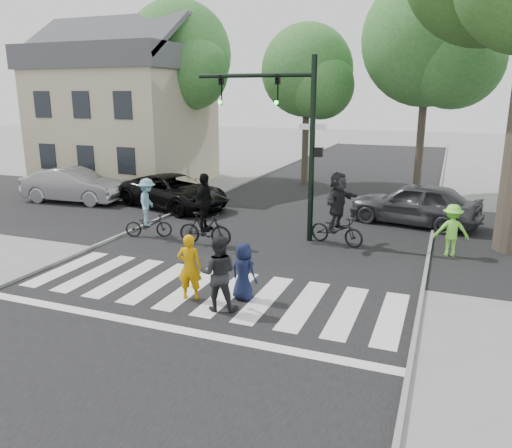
{
  "coord_description": "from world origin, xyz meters",
  "views": [
    {
      "loc": [
        5.38,
        -9.55,
        4.83
      ],
      "look_at": [
        0.5,
        3.0,
        1.3
      ],
      "focal_mm": 35.0,
      "sensor_mm": 36.0,
      "label": 1
    }
  ],
  "objects_px": {
    "pedestrian_woman": "(190,267)",
    "cyclist_left": "(148,212)",
    "cyclist_mid": "(205,216)",
    "car_grey": "(415,204)",
    "car_silver": "(74,185)",
    "traffic_signal": "(287,123)",
    "cyclist_right": "(337,213)",
    "pedestrian_adult": "(218,273)",
    "car_suv": "(174,192)",
    "pedestrian_child": "(244,271)"
  },
  "relations": [
    {
      "from": "pedestrian_woman",
      "to": "pedestrian_child",
      "type": "distance_m",
      "value": 1.3
    },
    {
      "from": "car_grey",
      "to": "cyclist_mid",
      "type": "bearing_deg",
      "value": -38.2
    },
    {
      "from": "pedestrian_woman",
      "to": "car_suv",
      "type": "relative_size",
      "value": 0.31
    },
    {
      "from": "traffic_signal",
      "to": "car_suv",
      "type": "xyz_separation_m",
      "value": [
        -5.94,
        2.69,
        -3.18
      ]
    },
    {
      "from": "cyclist_left",
      "to": "cyclist_right",
      "type": "relative_size",
      "value": 0.85
    },
    {
      "from": "cyclist_right",
      "to": "car_grey",
      "type": "relative_size",
      "value": 0.5
    },
    {
      "from": "car_silver",
      "to": "cyclist_left",
      "type": "bearing_deg",
      "value": -124.81
    },
    {
      "from": "car_grey",
      "to": "cyclist_right",
      "type": "bearing_deg",
      "value": -19.68
    },
    {
      "from": "cyclist_mid",
      "to": "car_suv",
      "type": "relative_size",
      "value": 0.46
    },
    {
      "from": "pedestrian_woman",
      "to": "car_grey",
      "type": "relative_size",
      "value": 0.34
    },
    {
      "from": "cyclist_left",
      "to": "cyclist_mid",
      "type": "relative_size",
      "value": 0.86
    },
    {
      "from": "cyclist_mid",
      "to": "car_grey",
      "type": "distance_m",
      "value": 8.11
    },
    {
      "from": "traffic_signal",
      "to": "pedestrian_child",
      "type": "bearing_deg",
      "value": -82.85
    },
    {
      "from": "cyclist_left",
      "to": "pedestrian_woman",
      "type": "bearing_deg",
      "value": -47.28
    },
    {
      "from": "cyclist_mid",
      "to": "cyclist_left",
      "type": "bearing_deg",
      "value": 175.66
    },
    {
      "from": "traffic_signal",
      "to": "car_suv",
      "type": "relative_size",
      "value": 1.15
    },
    {
      "from": "cyclist_left",
      "to": "car_silver",
      "type": "xyz_separation_m",
      "value": [
        -6.37,
        3.68,
        -0.11
      ]
    },
    {
      "from": "traffic_signal",
      "to": "pedestrian_woman",
      "type": "xyz_separation_m",
      "value": [
        -0.53,
        -5.83,
        -3.09
      ]
    },
    {
      "from": "cyclist_left",
      "to": "car_silver",
      "type": "bearing_deg",
      "value": 149.97
    },
    {
      "from": "pedestrian_adult",
      "to": "traffic_signal",
      "type": "bearing_deg",
      "value": -101.92
    },
    {
      "from": "pedestrian_child",
      "to": "car_suv",
      "type": "xyz_separation_m",
      "value": [
        -6.61,
        8.07,
        0.02
      ]
    },
    {
      "from": "car_silver",
      "to": "car_grey",
      "type": "distance_m",
      "value": 14.87
    },
    {
      "from": "pedestrian_adult",
      "to": "car_silver",
      "type": "distance_m",
      "value": 13.96
    },
    {
      "from": "traffic_signal",
      "to": "cyclist_mid",
      "type": "distance_m",
      "value": 4.06
    },
    {
      "from": "cyclist_left",
      "to": "cyclist_mid",
      "type": "bearing_deg",
      "value": -4.34
    },
    {
      "from": "cyclist_mid",
      "to": "traffic_signal",
      "type": "bearing_deg",
      "value": 37.81
    },
    {
      "from": "car_silver",
      "to": "car_grey",
      "type": "xyz_separation_m",
      "value": [
        14.81,
        1.4,
        0.04
      ]
    },
    {
      "from": "pedestrian_child",
      "to": "car_grey",
      "type": "bearing_deg",
      "value": -94.99
    },
    {
      "from": "cyclist_right",
      "to": "car_suv",
      "type": "height_order",
      "value": "cyclist_right"
    },
    {
      "from": "traffic_signal",
      "to": "pedestrian_woman",
      "type": "distance_m",
      "value": 6.62
    },
    {
      "from": "car_suv",
      "to": "car_grey",
      "type": "bearing_deg",
      "value": -66.29
    },
    {
      "from": "pedestrian_adult",
      "to": "cyclist_left",
      "type": "distance_m",
      "value": 6.69
    },
    {
      "from": "pedestrian_woman",
      "to": "car_silver",
      "type": "height_order",
      "value": "pedestrian_woman"
    },
    {
      "from": "cyclist_mid",
      "to": "car_suv",
      "type": "distance_m",
      "value": 5.78
    },
    {
      "from": "pedestrian_adult",
      "to": "car_silver",
      "type": "height_order",
      "value": "pedestrian_adult"
    },
    {
      "from": "traffic_signal",
      "to": "car_grey",
      "type": "xyz_separation_m",
      "value": [
        3.95,
        3.54,
        -3.09
      ]
    },
    {
      "from": "car_grey",
      "to": "traffic_signal",
      "type": "bearing_deg",
      "value": -36.8
    },
    {
      "from": "pedestrian_woman",
      "to": "cyclist_left",
      "type": "xyz_separation_m",
      "value": [
        -3.95,
        4.28,
        0.07
      ]
    },
    {
      "from": "traffic_signal",
      "to": "cyclist_right",
      "type": "xyz_separation_m",
      "value": [
        1.78,
        -0.07,
        -2.83
      ]
    },
    {
      "from": "traffic_signal",
      "to": "pedestrian_adult",
      "type": "bearing_deg",
      "value": -86.47
    },
    {
      "from": "pedestrian_woman",
      "to": "car_silver",
      "type": "xyz_separation_m",
      "value": [
        -10.33,
        7.97,
        -0.04
      ]
    },
    {
      "from": "cyclist_right",
      "to": "car_grey",
      "type": "distance_m",
      "value": 4.21
    },
    {
      "from": "car_suv",
      "to": "car_silver",
      "type": "height_order",
      "value": "car_silver"
    },
    {
      "from": "pedestrian_woman",
      "to": "pedestrian_child",
      "type": "height_order",
      "value": "pedestrian_woman"
    },
    {
      "from": "traffic_signal",
      "to": "cyclist_left",
      "type": "xyz_separation_m",
      "value": [
        -4.49,
        -1.55,
        -3.01
      ]
    },
    {
      "from": "cyclist_left",
      "to": "cyclist_mid",
      "type": "xyz_separation_m",
      "value": [
        2.27,
        -0.17,
        0.09
      ]
    },
    {
      "from": "traffic_signal",
      "to": "pedestrian_adult",
      "type": "relative_size",
      "value": 3.37
    },
    {
      "from": "car_silver",
      "to": "car_grey",
      "type": "bearing_deg",
      "value": -89.35
    },
    {
      "from": "pedestrian_adult",
      "to": "car_suv",
      "type": "xyz_separation_m",
      "value": [
        -6.32,
        8.84,
        -0.16
      ]
    },
    {
      "from": "pedestrian_child",
      "to": "cyclist_left",
      "type": "bearing_deg",
      "value": -21.4
    }
  ]
}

